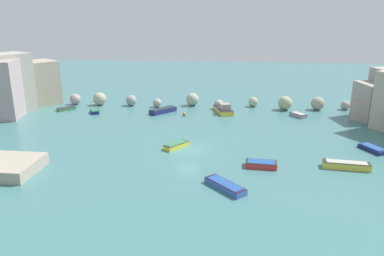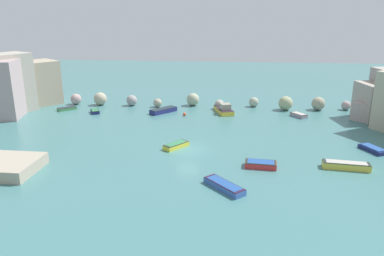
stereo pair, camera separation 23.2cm
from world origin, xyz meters
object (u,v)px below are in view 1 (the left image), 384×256
moored_boat_0 (373,149)px  moored_boat_2 (66,109)px  moored_boat_8 (225,186)px  moored_boat_1 (346,165)px  moored_boat_3 (94,111)px  moored_boat_9 (224,109)px  moored_boat_5 (163,110)px  moored_boat_6 (298,115)px  moored_boat_7 (261,164)px  moored_boat_4 (176,145)px  moored_boat_10 (0,158)px  channel_buoy (184,114)px

moored_boat_0 → moored_boat_2: (-41.66, 14.46, -0.03)m
moored_boat_2 → moored_boat_8: 35.94m
moored_boat_1 → moored_boat_3: (-32.16, 18.54, -0.11)m
moored_boat_1 → moored_boat_2: bearing=158.4°
moored_boat_1 → moored_boat_9: size_ratio=0.88×
moored_boat_5 → moored_boat_6: bearing=129.7°
moored_boat_6 → moored_boat_9: (-11.08, 1.35, 0.24)m
moored_boat_7 → moored_boat_8: size_ratio=0.81×
moored_boat_3 → moored_boat_4: size_ratio=0.78×
moored_boat_4 → moored_boat_5: moored_boat_5 is taller
moored_boat_7 → moored_boat_10: bearing=-173.0°
moored_boat_5 → moored_boat_6: (20.39, -0.47, -0.06)m
moored_boat_2 → moored_boat_6: bearing=-46.0°
moored_boat_3 → moored_boat_9: moored_boat_9 is taller
moored_boat_7 → moored_boat_4: bearing=157.6°
channel_buoy → moored_boat_3: size_ratio=0.20×
moored_boat_1 → moored_boat_0: bearing=57.3°
moored_boat_9 → moored_boat_0: bearing=30.6°
moored_boat_7 → moored_boat_8: (-3.53, -5.19, -0.02)m
moored_boat_3 → moored_boat_4: 20.37m
channel_buoy → moored_boat_10: moored_boat_10 is taller
moored_boat_5 → moored_boat_3: bearing=-42.1°
moored_boat_3 → moored_boat_10: moored_boat_10 is taller
moored_boat_1 → moored_boat_6: size_ratio=1.69×
channel_buoy → moored_boat_7: moored_boat_7 is taller
moored_boat_8 → moored_boat_10: (-23.39, 4.25, 0.00)m
moored_boat_1 → moored_boat_5: (-21.70, 19.80, -0.03)m
moored_boat_2 → moored_boat_7: size_ratio=0.86×
moored_boat_8 → moored_boat_2: bearing=-178.0°
moored_boat_1 → moored_boat_6: (-1.31, 19.32, -0.09)m
moored_boat_4 → moored_boat_7: (9.19, -4.76, 0.02)m
moored_boat_10 → moored_boat_6: bearing=18.0°
channel_buoy → moored_boat_9: size_ratio=0.09×
channel_buoy → moored_boat_3: moored_boat_3 is taller
moored_boat_5 → moored_boat_8: bearing=62.2°
moored_boat_2 → moored_boat_9: bearing=-43.3°
moored_boat_8 → moored_boat_6: bearing=114.1°
moored_boat_2 → moored_boat_9: size_ratio=0.53×
moored_boat_2 → moored_boat_6: size_ratio=1.02×
moored_boat_5 → moored_boat_8: moored_boat_5 is taller
moored_boat_9 → moored_boat_5: bearing=-101.8°
moored_boat_5 → moored_boat_1: bearing=88.7°
moored_boat_3 → moored_boat_10: (-3.10, -19.88, 0.04)m
moored_boat_6 → moored_boat_5: bearing=-127.6°
moored_boat_4 → moored_boat_1: bearing=114.0°
moored_boat_2 → moored_boat_8: bearing=-90.2°
moored_boat_0 → moored_boat_1: (-4.42, -5.41, 0.13)m
channel_buoy → moored_boat_9: bearing=22.4°
moored_boat_6 → moored_boat_10: size_ratio=0.74×
moored_boat_2 → moored_boat_5: moored_boat_5 is taller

